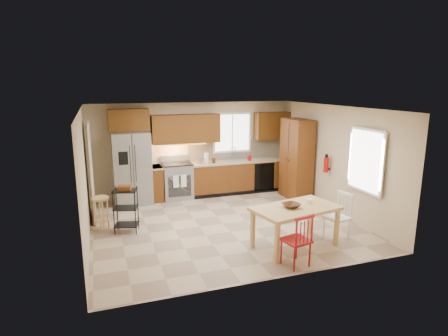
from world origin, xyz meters
TOP-DOWN VIEW (x-y plane):
  - floor at (0.00, 0.00)m, footprint 5.50×5.50m
  - ceiling at (0.00, 0.00)m, footprint 5.50×5.00m
  - wall_back at (0.00, 2.50)m, footprint 5.50×0.02m
  - wall_front at (0.00, -2.50)m, footprint 5.50×0.02m
  - wall_left at (-2.75, 0.00)m, footprint 0.02×5.00m
  - wall_right at (2.75, 0.00)m, footprint 0.02×5.00m
  - refrigerator at (-1.70, 2.12)m, footprint 0.92×0.75m
  - range_stove at (-0.55, 2.19)m, footprint 0.76×0.63m
  - base_cabinet_narrow at (-1.10, 2.20)m, footprint 0.30×0.60m
  - base_cabinet_run at (1.29, 2.20)m, footprint 2.92×0.60m
  - dishwasher at (1.85, 1.91)m, footprint 0.60×0.02m
  - backsplash at (1.29, 2.48)m, footprint 2.92×0.03m
  - upper_over_fridge at (-1.70, 2.33)m, footprint 1.00×0.35m
  - upper_left_block at (-0.25, 2.33)m, footprint 1.80×0.35m
  - upper_right_block at (2.25, 2.33)m, footprint 1.00×0.35m
  - window_back at (1.10, 2.48)m, footprint 1.12×0.04m
  - sink at (1.10, 2.20)m, footprint 0.62×0.46m
  - undercab_glow at (-0.55, 2.30)m, footprint 1.60×0.30m
  - soap_bottle at (1.48, 2.10)m, footprint 0.09×0.09m
  - paper_towel at (0.25, 2.15)m, footprint 0.12×0.12m
  - canister_steel at (0.05, 2.15)m, footprint 0.11×0.11m
  - canister_wood at (0.45, 2.12)m, footprint 0.10×0.10m
  - pantry at (2.43, 1.20)m, footprint 0.50×0.95m
  - fire_extinguisher at (2.63, 0.15)m, footprint 0.12×0.12m
  - window_right at (2.68, -1.15)m, footprint 0.04×1.02m
  - doorway at (-2.67, 1.30)m, footprint 0.04×0.95m
  - dining_table at (0.88, -1.53)m, footprint 1.71×1.18m
  - chair_red at (0.53, -2.18)m, footprint 0.51×0.51m
  - chair_white at (1.83, -1.48)m, footprint 0.51×0.51m
  - table_bowl at (0.79, -1.53)m, footprint 0.37×0.37m
  - table_jar at (1.23, -1.44)m, footprint 0.14×0.14m
  - bar_stool at (-2.50, 0.50)m, footprint 0.36×0.36m
  - utility_cart at (-2.02, 0.21)m, footprint 0.55×0.47m

SIDE VIEW (x-z plane):
  - floor at x=0.00m, z-range 0.00..0.00m
  - bar_stool at x=-2.50m, z-range 0.00..0.71m
  - dining_table at x=0.88m, z-range 0.00..0.76m
  - base_cabinet_narrow at x=-1.10m, z-range 0.00..0.90m
  - base_cabinet_run at x=1.29m, z-range 0.00..0.90m
  - dishwasher at x=1.85m, z-range 0.06..0.84m
  - chair_red at x=0.53m, z-range 0.00..0.92m
  - chair_white at x=1.83m, z-range 0.00..0.92m
  - range_stove at x=-0.55m, z-range 0.00..0.92m
  - utility_cart at x=-2.02m, z-range 0.00..0.93m
  - table_bowl at x=0.79m, z-range 0.73..0.81m
  - table_jar at x=1.23m, z-range 0.73..0.87m
  - sink at x=1.10m, z-range 0.78..0.94m
  - refrigerator at x=-1.70m, z-range 0.00..1.82m
  - canister_wood at x=0.45m, z-range 0.90..1.04m
  - canister_steel at x=0.05m, z-range 0.90..1.08m
  - soap_bottle at x=1.48m, z-range 0.90..1.09m
  - paper_towel at x=0.25m, z-range 0.90..1.18m
  - pantry at x=2.43m, z-range 0.00..2.10m
  - doorway at x=-2.67m, z-range 0.00..2.10m
  - fire_extinguisher at x=2.63m, z-range 0.92..1.28m
  - backsplash at x=1.29m, z-range 0.90..1.45m
  - wall_back at x=0.00m, z-range 0.00..2.50m
  - wall_front at x=0.00m, z-range 0.00..2.50m
  - wall_left at x=-2.75m, z-range 0.00..2.50m
  - wall_right at x=2.75m, z-range 0.00..2.50m
  - undercab_glow at x=-0.55m, z-range 1.43..1.43m
  - window_right at x=2.68m, z-range 0.79..2.11m
  - window_back at x=1.10m, z-range 1.09..2.21m
  - upper_left_block at x=-0.25m, z-range 1.45..2.20m
  - upper_right_block at x=2.25m, z-range 1.45..2.20m
  - upper_over_fridge at x=-1.70m, z-range 1.83..2.38m
  - ceiling at x=0.00m, z-range 2.49..2.51m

